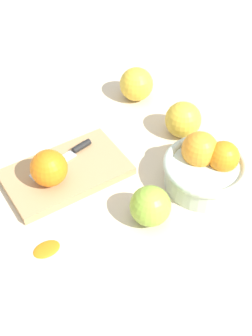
# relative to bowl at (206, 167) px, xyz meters

# --- Properties ---
(ground_plane) EXTENTS (2.40, 2.40, 0.00)m
(ground_plane) POSITION_rel_bowl_xyz_m (0.17, -0.14, -0.04)
(ground_plane) COLOR beige
(bowl) EXTENTS (0.17, 0.17, 0.11)m
(bowl) POSITION_rel_bowl_xyz_m (0.00, 0.00, 0.00)
(bowl) COLOR beige
(bowl) RESTS_ON ground_plane
(cutting_board) EXTENTS (0.26, 0.17, 0.02)m
(cutting_board) POSITION_rel_bowl_xyz_m (0.24, -0.16, -0.03)
(cutting_board) COLOR tan
(cutting_board) RESTS_ON ground_plane
(orange_on_board) EXTENTS (0.08, 0.08, 0.08)m
(orange_on_board) POSITION_rel_bowl_xyz_m (0.28, -0.14, 0.01)
(orange_on_board) COLOR orange
(orange_on_board) RESTS_ON cutting_board
(knife) EXTENTS (0.15, 0.05, 0.01)m
(knife) POSITION_rel_bowl_xyz_m (0.22, -0.19, -0.02)
(knife) COLOR silver
(knife) RESTS_ON cutting_board
(apple_back_center) EXTENTS (0.08, 0.08, 0.08)m
(apple_back_center) POSITION_rel_bowl_xyz_m (0.15, 0.03, -0.00)
(apple_back_center) COLOR #8EB738
(apple_back_center) RESTS_ON ground_plane
(apple_mid_left) EXTENTS (0.08, 0.08, 0.08)m
(apple_mid_left) POSITION_rel_bowl_xyz_m (-0.04, -0.15, -0.00)
(apple_mid_left) COLOR gold
(apple_mid_left) RESTS_ON ground_plane
(apple_front_left) EXTENTS (0.08, 0.08, 0.08)m
(apple_front_left) POSITION_rel_bowl_xyz_m (-0.02, -0.32, -0.00)
(apple_front_left) COLOR gold
(apple_front_left) RESTS_ON ground_plane
(citrus_peel) EXTENTS (0.05, 0.04, 0.01)m
(citrus_peel) POSITION_rel_bowl_xyz_m (0.35, -0.00, -0.04)
(citrus_peel) COLOR orange
(citrus_peel) RESTS_ON ground_plane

